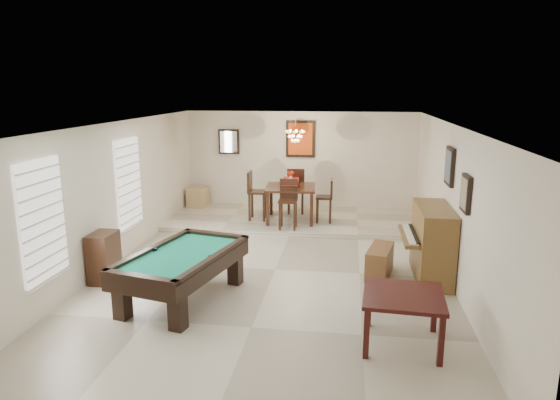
% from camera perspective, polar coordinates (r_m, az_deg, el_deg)
% --- Properties ---
extents(ground_plane, '(6.00, 9.00, 0.02)m').
position_cam_1_polar(ground_plane, '(9.10, -0.52, -7.98)').
color(ground_plane, beige).
extents(wall_back, '(6.00, 0.04, 2.60)m').
position_cam_1_polar(wall_back, '(13.11, 2.34, 4.40)').
color(wall_back, silver).
rests_on(wall_back, ground_plane).
extents(wall_front, '(6.00, 0.04, 2.60)m').
position_cam_1_polar(wall_front, '(4.53, -9.09, -12.45)').
color(wall_front, silver).
rests_on(wall_front, ground_plane).
extents(wall_left, '(0.04, 9.00, 2.60)m').
position_cam_1_polar(wall_left, '(9.62, -18.52, 0.63)').
color(wall_left, silver).
rests_on(wall_left, ground_plane).
extents(wall_right, '(0.04, 9.00, 2.60)m').
position_cam_1_polar(wall_right, '(8.80, 19.16, -0.50)').
color(wall_right, silver).
rests_on(wall_right, ground_plane).
extents(ceiling, '(6.00, 9.00, 0.04)m').
position_cam_1_polar(ceiling, '(8.52, -0.56, 8.65)').
color(ceiling, white).
rests_on(ceiling, wall_back).
extents(dining_step, '(6.00, 2.50, 0.12)m').
position_cam_1_polar(dining_step, '(12.15, 1.72, -2.26)').
color(dining_step, beige).
rests_on(dining_step, ground_plane).
extents(window_left_front, '(0.06, 1.00, 1.70)m').
position_cam_1_polar(window_left_front, '(7.73, -25.52, -2.10)').
color(window_left_front, white).
rests_on(window_left_front, wall_left).
extents(window_left_rear, '(0.06, 1.00, 1.70)m').
position_cam_1_polar(window_left_rear, '(10.11, -16.92, 1.89)').
color(window_left_rear, white).
rests_on(window_left_rear, wall_left).
extents(pool_table, '(1.68, 2.42, 0.73)m').
position_cam_1_polar(pool_table, '(7.89, -11.02, -8.63)').
color(pool_table, black).
rests_on(pool_table, ground_plane).
extents(square_table, '(1.06, 1.06, 0.69)m').
position_cam_1_polar(square_table, '(6.68, 13.80, -13.09)').
color(square_table, black).
rests_on(square_table, ground_plane).
extents(upright_piano, '(0.84, 1.49, 1.24)m').
position_cam_1_polar(upright_piano, '(8.90, 16.07, -4.68)').
color(upright_piano, brown).
rests_on(upright_piano, ground_plane).
extents(piano_bench, '(0.55, 0.97, 0.51)m').
position_cam_1_polar(piano_bench, '(8.90, 11.32, -6.91)').
color(piano_bench, brown).
rests_on(piano_bench, ground_plane).
extents(apothecary_chest, '(0.38, 0.56, 0.84)m').
position_cam_1_polar(apothecary_chest, '(8.94, -19.50, -6.20)').
color(apothecary_chest, black).
rests_on(apothecary_chest, ground_plane).
extents(dining_table, '(1.22, 1.22, 0.94)m').
position_cam_1_polar(dining_table, '(11.73, 1.21, -0.12)').
color(dining_table, black).
rests_on(dining_table, dining_step).
extents(flower_vase, '(0.15, 0.15, 0.26)m').
position_cam_1_polar(flower_vase, '(11.61, 1.23, 2.78)').
color(flower_vase, red).
rests_on(flower_vase, dining_table).
extents(dining_chair_south, '(0.41, 0.41, 1.10)m').
position_cam_1_polar(dining_chair_south, '(11.04, 0.92, -0.54)').
color(dining_chair_south, black).
rests_on(dining_chair_south, dining_step).
extents(dining_chair_north, '(0.46, 0.46, 1.15)m').
position_cam_1_polar(dining_chair_north, '(12.45, 1.82, 1.11)').
color(dining_chair_north, black).
rests_on(dining_chair_north, dining_step).
extents(dining_chair_west, '(0.43, 0.43, 1.15)m').
position_cam_1_polar(dining_chair_west, '(11.82, -2.55, 0.48)').
color(dining_chair_west, black).
rests_on(dining_chair_west, dining_step).
extents(dining_chair_east, '(0.39, 0.39, 1.02)m').
position_cam_1_polar(dining_chair_east, '(11.65, 5.06, -0.08)').
color(dining_chair_east, black).
rests_on(dining_chair_east, dining_step).
extents(corner_bench, '(0.50, 0.59, 0.50)m').
position_cam_1_polar(corner_bench, '(13.37, -9.37, 0.34)').
color(corner_bench, tan).
rests_on(corner_bench, dining_step).
extents(chandelier, '(0.44, 0.44, 0.60)m').
position_cam_1_polar(chandelier, '(11.72, 1.76, 7.83)').
color(chandelier, '#FFE5B2').
rests_on(chandelier, ceiling).
extents(back_painting, '(0.75, 0.06, 0.95)m').
position_cam_1_polar(back_painting, '(13.00, 2.35, 6.99)').
color(back_painting, '#D84C14').
rests_on(back_painting, wall_back).
extents(back_mirror, '(0.55, 0.06, 0.65)m').
position_cam_1_polar(back_mirror, '(13.33, -5.87, 6.65)').
color(back_mirror, white).
rests_on(back_mirror, wall_back).
extents(right_picture_upper, '(0.06, 0.55, 0.65)m').
position_cam_1_polar(right_picture_upper, '(8.97, 18.83, 3.67)').
color(right_picture_upper, slate).
rests_on(right_picture_upper, wall_right).
extents(right_picture_lower, '(0.06, 0.45, 0.55)m').
position_cam_1_polar(right_picture_lower, '(7.76, 20.47, 0.69)').
color(right_picture_lower, gray).
rests_on(right_picture_lower, wall_right).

